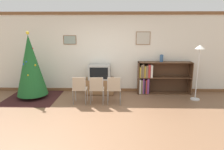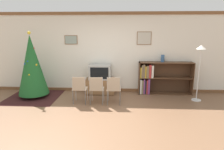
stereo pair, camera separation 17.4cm
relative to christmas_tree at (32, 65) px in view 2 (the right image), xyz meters
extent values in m
plane|color=brown|center=(2.30, -1.55, -1.04)|extent=(24.00, 24.00, 0.00)
cube|color=silver|center=(2.30, 0.78, 0.31)|extent=(8.61, 0.08, 2.70)
cube|color=brown|center=(2.30, 0.73, 1.61)|extent=(8.61, 0.03, 0.10)
cube|color=brown|center=(2.30, 0.73, -0.99)|extent=(8.61, 0.03, 0.10)
cube|color=brown|center=(1.09, 0.73, 0.75)|extent=(0.44, 0.02, 0.30)
cube|color=gray|center=(1.09, 0.72, 0.75)|extent=(0.40, 0.01, 0.26)
cube|color=brown|center=(3.55, 0.73, 0.81)|extent=(0.48, 0.02, 0.43)
cube|color=#BCB7A8|center=(3.55, 0.72, 0.81)|extent=(0.44, 0.01, 0.39)
cube|color=#381919|center=(0.00, 0.00, -1.03)|extent=(1.61, 1.72, 0.01)
cylinder|color=maroon|center=(0.00, 0.00, -0.98)|extent=(0.36, 0.36, 0.10)
cone|color=#1E5B28|center=(0.00, 0.00, 0.01)|extent=(0.94, 0.94, 1.87)
sphere|color=yellow|center=(0.00, 0.00, 0.99)|extent=(0.10, 0.10, 0.10)
sphere|color=#1E4CB2|center=(-0.13, -0.17, 0.07)|extent=(0.06, 0.06, 0.06)
sphere|color=red|center=(-0.27, 0.12, -0.26)|extent=(0.05, 0.05, 0.05)
sphere|color=#1E4CB2|center=(-0.23, 0.23, -0.39)|extent=(0.06, 0.06, 0.06)
sphere|color=#1E4CB2|center=(-0.12, 0.12, 0.25)|extent=(0.06, 0.06, 0.06)
sphere|color=red|center=(0.10, 0.03, 0.52)|extent=(0.05, 0.05, 0.05)
sphere|color=gold|center=(0.19, -0.11, 0.03)|extent=(0.06, 0.06, 0.06)
sphere|color=gold|center=(-0.04, 0.08, 0.58)|extent=(0.05, 0.05, 0.05)
sphere|color=gold|center=(0.03, -0.29, -0.24)|extent=(0.05, 0.05, 0.05)
sphere|color=#1E4CB2|center=(-0.03, -0.19, 0.15)|extent=(0.05, 0.05, 0.05)
cube|color=brown|center=(2.10, 0.44, -1.01)|extent=(0.91, 0.53, 0.05)
cube|color=olive|center=(2.10, 0.44, -0.75)|extent=(0.95, 0.55, 0.47)
cube|color=#9E9E99|center=(2.10, 0.44, -0.28)|extent=(0.71, 0.52, 0.48)
cube|color=black|center=(2.10, 0.17, -0.28)|extent=(0.58, 0.01, 0.38)
cube|color=tan|center=(1.61, -0.45, -0.60)|extent=(0.40, 0.40, 0.02)
cube|color=tan|center=(1.61, -0.65, -0.41)|extent=(0.35, 0.01, 0.38)
cylinder|color=#B2B2B2|center=(1.43, -0.27, -0.82)|extent=(0.02, 0.02, 0.42)
cylinder|color=#B2B2B2|center=(1.79, -0.27, -0.82)|extent=(0.02, 0.02, 0.42)
cylinder|color=#B2B2B2|center=(1.43, -0.63, -0.82)|extent=(0.02, 0.02, 0.42)
cylinder|color=#B2B2B2|center=(1.79, -0.63, -0.82)|extent=(0.02, 0.02, 0.42)
cylinder|color=#B2B2B2|center=(1.43, -0.63, -0.63)|extent=(0.02, 0.02, 0.82)
cylinder|color=#B2B2B2|center=(1.79, -0.63, -0.63)|extent=(0.02, 0.02, 0.82)
cube|color=tan|center=(2.10, -0.45, -0.60)|extent=(0.40, 0.40, 0.02)
cube|color=tan|center=(2.10, -0.65, -0.41)|extent=(0.35, 0.01, 0.38)
cylinder|color=#B2B2B2|center=(1.92, -0.27, -0.82)|extent=(0.02, 0.02, 0.42)
cylinder|color=#B2B2B2|center=(2.28, -0.27, -0.82)|extent=(0.02, 0.02, 0.42)
cylinder|color=#B2B2B2|center=(1.92, -0.63, -0.82)|extent=(0.02, 0.02, 0.42)
cylinder|color=#B2B2B2|center=(2.28, -0.63, -0.82)|extent=(0.02, 0.02, 0.42)
cylinder|color=#B2B2B2|center=(1.92, -0.63, -0.63)|extent=(0.02, 0.02, 0.82)
cylinder|color=#B2B2B2|center=(2.28, -0.63, -0.63)|extent=(0.02, 0.02, 0.82)
cube|color=tan|center=(2.60, -0.45, -0.60)|extent=(0.40, 0.40, 0.02)
cube|color=tan|center=(2.60, -0.65, -0.41)|extent=(0.35, 0.01, 0.38)
cylinder|color=#B2B2B2|center=(2.42, -0.27, -0.82)|extent=(0.02, 0.02, 0.42)
cylinder|color=#B2B2B2|center=(2.78, -0.27, -0.82)|extent=(0.02, 0.02, 0.42)
cylinder|color=#B2B2B2|center=(2.42, -0.63, -0.82)|extent=(0.02, 0.02, 0.42)
cylinder|color=#B2B2B2|center=(2.78, -0.63, -0.82)|extent=(0.02, 0.02, 0.42)
cylinder|color=#B2B2B2|center=(2.42, -0.63, -0.63)|extent=(0.02, 0.02, 0.82)
cylinder|color=#B2B2B2|center=(2.78, -0.63, -0.63)|extent=(0.02, 0.02, 0.82)
cube|color=brown|center=(3.40, 0.54, -0.50)|extent=(0.02, 0.36, 1.08)
cube|color=brown|center=(5.16, 0.54, -0.50)|extent=(0.02, 0.36, 1.08)
cube|color=brown|center=(4.28, 0.54, 0.03)|extent=(1.77, 0.36, 0.02)
cube|color=brown|center=(4.28, 0.54, -1.03)|extent=(1.77, 0.36, 0.02)
cube|color=brown|center=(4.28, 0.54, -0.48)|extent=(1.73, 0.36, 0.02)
cube|color=#492F1E|center=(4.28, 0.71, -0.50)|extent=(1.77, 0.01, 1.08)
cube|color=silver|center=(3.46, 0.50, -0.78)|extent=(0.05, 0.26, 0.48)
cube|color=#756047|center=(3.52, 0.47, -0.79)|extent=(0.05, 0.22, 0.46)
cube|color=#7A3D7F|center=(3.58, 0.49, -0.77)|extent=(0.04, 0.26, 0.51)
cube|color=#232328|center=(3.62, 0.49, -0.80)|extent=(0.04, 0.26, 0.45)
cube|color=#B73333|center=(3.67, 0.48, -0.78)|extent=(0.04, 0.22, 0.48)
cube|color=#7A3D7F|center=(3.73, 0.49, -0.76)|extent=(0.06, 0.24, 0.51)
cube|color=gold|center=(3.45, 0.51, -0.29)|extent=(0.04, 0.28, 0.34)
cube|color=#756047|center=(3.49, 0.51, -0.26)|extent=(0.04, 0.30, 0.42)
cube|color=#756047|center=(3.55, 0.50, -0.24)|extent=(0.05, 0.26, 0.44)
cube|color=gold|center=(3.61, 0.48, -0.28)|extent=(0.04, 0.24, 0.38)
cube|color=#756047|center=(3.67, 0.47, -0.27)|extent=(0.07, 0.21, 0.40)
cube|color=#B73333|center=(3.75, 0.50, -0.25)|extent=(0.07, 0.26, 0.43)
cube|color=silver|center=(3.83, 0.49, -0.26)|extent=(0.07, 0.26, 0.41)
cylinder|color=#335684|center=(4.16, 0.59, 0.16)|extent=(0.11, 0.11, 0.23)
torus|color=#335684|center=(4.16, 0.59, 0.27)|extent=(0.10, 0.10, 0.02)
cylinder|color=silver|center=(5.12, -0.09, -1.02)|extent=(0.28, 0.28, 0.03)
cylinder|color=silver|center=(5.12, -0.09, -0.24)|extent=(0.03, 0.03, 1.54)
cone|color=white|center=(5.12, -0.09, 0.59)|extent=(0.28, 0.28, 0.12)
camera|label=1|loc=(2.66, -6.03, 1.08)|focal=32.00mm
camera|label=2|loc=(2.84, -6.03, 1.08)|focal=32.00mm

